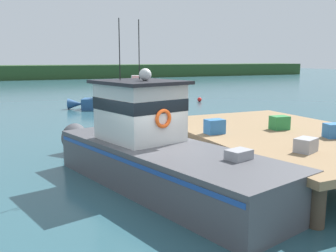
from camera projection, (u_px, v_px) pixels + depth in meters
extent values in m
plane|color=#2D5660|center=(153.00, 185.00, 11.10)|extent=(200.00, 200.00, 0.00)
cylinder|color=#4C3D2D|center=(317.00, 205.00, 8.22)|extent=(0.36, 0.36, 1.00)
cylinder|color=#4C3D2D|center=(165.00, 136.00, 15.58)|extent=(0.36, 0.36, 1.00)
cylinder|color=#4C3D2D|center=(267.00, 127.00, 17.68)|extent=(0.36, 0.36, 1.00)
cube|color=#937551|center=(284.00, 134.00, 12.84)|extent=(6.00, 9.00, 0.20)
cube|color=#4C4C51|center=(165.00, 170.00, 10.69)|extent=(4.46, 8.37, 1.10)
cone|color=#4C4C51|center=(85.00, 141.00, 14.43)|extent=(1.52, 2.02, 1.10)
cube|color=#234C9E|center=(165.00, 154.00, 10.61)|extent=(4.44, 8.22, 0.12)
cube|color=#4C4C51|center=(165.00, 149.00, 10.58)|extent=(4.50, 8.38, 0.12)
cube|color=silver|center=(140.00, 114.00, 11.35)|extent=(2.40, 2.61, 1.80)
cube|color=black|center=(140.00, 103.00, 11.29)|extent=(2.42, 2.64, 0.36)
cube|color=#232328|center=(139.00, 82.00, 11.18)|extent=(2.71, 2.96, 0.10)
sphere|color=white|center=(145.00, 75.00, 10.91)|extent=(0.36, 0.36, 0.36)
cylinder|color=black|center=(119.00, 49.00, 11.18)|extent=(0.03, 0.03, 1.80)
cylinder|color=black|center=(139.00, 50.00, 11.61)|extent=(0.03, 0.03, 1.80)
cube|color=#939399|center=(239.00, 157.00, 9.22)|extent=(0.69, 0.58, 0.36)
torus|color=orange|center=(231.00, 175.00, 8.19)|extent=(0.68, 0.68, 0.12)
torus|color=#EA5119|center=(163.00, 119.00, 10.48)|extent=(0.55, 0.23, 0.54)
cube|color=#3370B2|center=(215.00, 127.00, 12.43)|extent=(0.60, 0.44, 0.47)
cube|color=#9E9EA3|center=(306.00, 145.00, 10.01)|extent=(0.72, 0.63, 0.37)
cube|color=#3370B2|center=(335.00, 131.00, 11.81)|extent=(0.70, 0.58, 0.44)
cube|color=#2D8442|center=(280.00, 123.00, 13.17)|extent=(0.63, 0.49, 0.47)
cube|color=#285184|center=(113.00, 104.00, 27.44)|extent=(4.47, 2.99, 0.78)
cone|color=#285184|center=(76.00, 104.00, 27.42)|extent=(1.30, 1.15, 0.78)
cube|color=silver|center=(102.00, 94.00, 27.31)|extent=(1.42, 1.43, 0.58)
cube|color=red|center=(136.00, 83.00, 50.79)|extent=(2.31, 4.43, 0.77)
cone|color=red|center=(134.00, 82.00, 53.35)|extent=(1.00, 1.21, 0.77)
cube|color=silver|center=(135.00, 78.00, 51.39)|extent=(1.30, 1.28, 0.58)
sphere|color=red|center=(200.00, 100.00, 32.18)|extent=(0.37, 0.37, 0.37)
cube|color=#284723|center=(20.00, 72.00, 66.53)|extent=(120.00, 8.00, 2.40)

